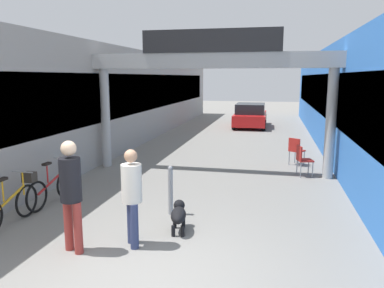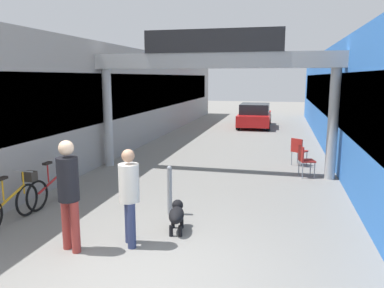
{
  "view_description": "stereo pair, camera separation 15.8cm",
  "coord_description": "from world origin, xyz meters",
  "px_view_note": "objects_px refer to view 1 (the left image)",
  "views": [
    {
      "loc": [
        1.81,
        -4.59,
        2.81
      ],
      "look_at": [
        0.0,
        3.64,
        1.3
      ],
      "focal_mm": 35.0,
      "sensor_mm": 36.0,
      "label": 1
    },
    {
      "loc": [
        1.96,
        -4.56,
        2.81
      ],
      "look_at": [
        0.0,
        3.64,
        1.3
      ],
      "focal_mm": 35.0,
      "sensor_mm": 36.0,
      "label": 2
    }
  ],
  "objects_px": {
    "cafe_chair_red_farther": "(296,149)",
    "parked_car_red": "(250,116)",
    "pedestrian_with_dog": "(132,192)",
    "bicycle_red_second": "(55,184)",
    "cafe_chair_red_nearer": "(302,158)",
    "bicycle_orange_nearest": "(13,202)",
    "dog_on_leash": "(179,214)",
    "bollard_post_metal": "(170,190)",
    "pedestrian_companion": "(71,189)"
  },
  "relations": [
    {
      "from": "dog_on_leash",
      "to": "bicycle_orange_nearest",
      "type": "xyz_separation_m",
      "value": [
        -3.2,
        -0.36,
        0.11
      ]
    },
    {
      "from": "dog_on_leash",
      "to": "parked_car_red",
      "type": "distance_m",
      "value": 15.21
    },
    {
      "from": "pedestrian_companion",
      "to": "cafe_chair_red_nearer",
      "type": "bearing_deg",
      "value": 55.23
    },
    {
      "from": "pedestrian_with_dog",
      "to": "bicycle_red_second",
      "type": "relative_size",
      "value": 0.98
    },
    {
      "from": "bicycle_orange_nearest",
      "to": "bollard_post_metal",
      "type": "bearing_deg",
      "value": 22.27
    },
    {
      "from": "pedestrian_companion",
      "to": "parked_car_red",
      "type": "bearing_deg",
      "value": 83.77
    },
    {
      "from": "cafe_chair_red_nearer",
      "to": "parked_car_red",
      "type": "bearing_deg",
      "value": 101.45
    },
    {
      "from": "pedestrian_with_dog",
      "to": "bicycle_red_second",
      "type": "bearing_deg",
      "value": 146.15
    },
    {
      "from": "pedestrian_with_dog",
      "to": "dog_on_leash",
      "type": "bearing_deg",
      "value": 51.39
    },
    {
      "from": "pedestrian_with_dog",
      "to": "cafe_chair_red_nearer",
      "type": "distance_m",
      "value": 6.13
    },
    {
      "from": "cafe_chair_red_farther",
      "to": "parked_car_red",
      "type": "xyz_separation_m",
      "value": [
        -2.05,
        9.31,
        0.1
      ]
    },
    {
      "from": "bicycle_red_second",
      "to": "parked_car_red",
      "type": "xyz_separation_m",
      "value": [
        3.45,
        14.26,
        0.21
      ]
    },
    {
      "from": "bicycle_orange_nearest",
      "to": "pedestrian_with_dog",
      "type": "bearing_deg",
      "value": -8.57
    },
    {
      "from": "pedestrian_companion",
      "to": "pedestrian_with_dog",
      "type": "bearing_deg",
      "value": 25.76
    },
    {
      "from": "dog_on_leash",
      "to": "cafe_chair_red_nearer",
      "type": "height_order",
      "value": "cafe_chair_red_nearer"
    },
    {
      "from": "pedestrian_companion",
      "to": "cafe_chair_red_nearer",
      "type": "xyz_separation_m",
      "value": [
        3.95,
        5.69,
        -0.52
      ]
    },
    {
      "from": "parked_car_red",
      "to": "cafe_chair_red_nearer",
      "type": "bearing_deg",
      "value": -78.55
    },
    {
      "from": "cafe_chair_red_nearer",
      "to": "bollard_post_metal",
      "type": "bearing_deg",
      "value": -127.56
    },
    {
      "from": "pedestrian_with_dog",
      "to": "cafe_chair_red_nearer",
      "type": "bearing_deg",
      "value": 59.64
    },
    {
      "from": "cafe_chair_red_nearer",
      "to": "parked_car_red",
      "type": "distance_m",
      "value": 10.9
    },
    {
      "from": "pedestrian_with_dog",
      "to": "bicycle_orange_nearest",
      "type": "distance_m",
      "value": 2.68
    },
    {
      "from": "pedestrian_with_dog",
      "to": "bicycle_red_second",
      "type": "xyz_separation_m",
      "value": [
        -2.52,
        1.69,
        -0.51
      ]
    },
    {
      "from": "cafe_chair_red_farther",
      "to": "parked_car_red",
      "type": "distance_m",
      "value": 9.53
    },
    {
      "from": "pedestrian_with_dog",
      "to": "bicycle_red_second",
      "type": "distance_m",
      "value": 3.08
    },
    {
      "from": "pedestrian_companion",
      "to": "dog_on_leash",
      "type": "distance_m",
      "value": 2.01
    },
    {
      "from": "cafe_chair_red_farther",
      "to": "bicycle_orange_nearest",
      "type": "bearing_deg",
      "value": -131.71
    },
    {
      "from": "bicycle_red_second",
      "to": "cafe_chair_red_farther",
      "type": "relative_size",
      "value": 1.9
    },
    {
      "from": "pedestrian_with_dog",
      "to": "parked_car_red",
      "type": "height_order",
      "value": "pedestrian_with_dog"
    },
    {
      "from": "pedestrian_companion",
      "to": "cafe_chair_red_nearer",
      "type": "distance_m",
      "value": 6.95
    },
    {
      "from": "cafe_chair_red_farther",
      "to": "dog_on_leash",
      "type": "bearing_deg",
      "value": -111.93
    },
    {
      "from": "bicycle_red_second",
      "to": "parked_car_red",
      "type": "height_order",
      "value": "parked_car_red"
    },
    {
      "from": "dog_on_leash",
      "to": "cafe_chair_red_farther",
      "type": "xyz_separation_m",
      "value": [
        2.37,
        5.9,
        0.21
      ]
    },
    {
      "from": "pedestrian_with_dog",
      "to": "bicycle_orange_nearest",
      "type": "height_order",
      "value": "pedestrian_with_dog"
    },
    {
      "from": "bicycle_red_second",
      "to": "cafe_chair_red_nearer",
      "type": "distance_m",
      "value": 6.66
    },
    {
      "from": "dog_on_leash",
      "to": "parked_car_red",
      "type": "xyz_separation_m",
      "value": [
        0.33,
        15.2,
        0.32
      ]
    },
    {
      "from": "dog_on_leash",
      "to": "cafe_chair_red_nearer",
      "type": "relative_size",
      "value": 0.83
    },
    {
      "from": "bollard_post_metal",
      "to": "cafe_chair_red_nearer",
      "type": "xyz_separation_m",
      "value": [
        2.86,
        3.73,
        0.02
      ]
    },
    {
      "from": "pedestrian_with_dog",
      "to": "cafe_chair_red_nearer",
      "type": "height_order",
      "value": "pedestrian_with_dog"
    },
    {
      "from": "bollard_post_metal",
      "to": "parked_car_red",
      "type": "xyz_separation_m",
      "value": [
        0.7,
        14.4,
        0.12
      ]
    },
    {
      "from": "pedestrian_companion",
      "to": "parked_car_red",
      "type": "height_order",
      "value": "pedestrian_companion"
    },
    {
      "from": "pedestrian_with_dog",
      "to": "pedestrian_companion",
      "type": "xyz_separation_m",
      "value": [
        -0.86,
        -0.42,
        0.12
      ]
    },
    {
      "from": "cafe_chair_red_farther",
      "to": "pedestrian_companion",
      "type": "bearing_deg",
      "value": -118.5
    },
    {
      "from": "parked_car_red",
      "to": "bollard_post_metal",
      "type": "bearing_deg",
      "value": -92.79
    },
    {
      "from": "pedestrian_with_dog",
      "to": "bollard_post_metal",
      "type": "relative_size",
      "value": 1.61
    },
    {
      "from": "dog_on_leash",
      "to": "bicycle_red_second",
      "type": "height_order",
      "value": "bicycle_red_second"
    },
    {
      "from": "pedestrian_companion",
      "to": "cafe_chair_red_farther",
      "type": "height_order",
      "value": "pedestrian_companion"
    },
    {
      "from": "bollard_post_metal",
      "to": "pedestrian_with_dog",
      "type": "bearing_deg",
      "value": -98.28
    },
    {
      "from": "bollard_post_metal",
      "to": "parked_car_red",
      "type": "relative_size",
      "value": 0.26
    },
    {
      "from": "pedestrian_companion",
      "to": "bollard_post_metal",
      "type": "xyz_separation_m",
      "value": [
        1.09,
        1.96,
        -0.54
      ]
    },
    {
      "from": "bollard_post_metal",
      "to": "dog_on_leash",
      "type": "bearing_deg",
      "value": -64.76
    }
  ]
}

